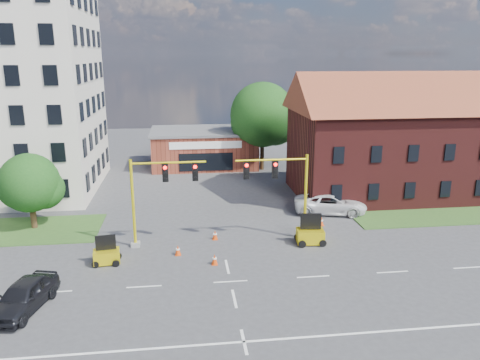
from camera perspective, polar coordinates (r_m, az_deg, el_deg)
The scene contains 17 objects.
ground at distance 28.11m, azimuth -1.17°, elevation -12.27°, with size 120.00×120.00×0.00m, color #414143.
grass_verge_ne at distance 41.62m, azimuth 22.94°, elevation -4.16°, with size 14.00×4.00×0.08m, color #305720.
lane_markings at distance 25.50m, azimuth -0.44°, elevation -15.35°, with size 60.00×36.00×0.01m, color white, non-canonical shape.
brick_shop at distance 55.92m, azimuth -4.40°, elevation 3.98°, with size 12.40×8.40×4.30m.
townhouse_row at distance 46.24m, azimuth 19.44°, elevation 5.56°, with size 21.00×11.00×11.50m.
tree_large at distance 53.20m, azimuth 3.15°, elevation 7.68°, with size 7.67×7.30×9.98m.
tree_nw_front at distance 38.33m, azimuth -23.92°, elevation -0.51°, with size 4.66×4.44×5.84m.
signal_mast_west at distance 32.17m, azimuth -10.08°, elevation -1.39°, with size 5.30×0.60×6.20m.
signal_mast_east at distance 32.85m, azimuth 5.27°, elevation -0.87°, with size 5.30×0.60×6.20m.
trailer_west at distance 31.25m, azimuth -15.95°, elevation -8.80°, with size 1.74×1.28×1.84m.
trailer_east at distance 33.39m, azimuth 8.56°, elevation -6.61°, with size 1.98×1.43×2.13m.
cone_a at distance 31.62m, azimuth -7.58°, elevation -8.49°, with size 0.40×0.40×0.70m.
cone_b at distance 33.90m, azimuth -3.06°, elevation -6.71°, with size 0.40×0.40×0.70m.
cone_c at distance 30.08m, azimuth -3.12°, elevation -9.65°, with size 0.40×0.40×0.70m.
cone_d at distance 37.04m, azimuth 9.89°, elevation -4.99°, with size 0.40×0.40×0.70m.
pickup_white at distance 39.88m, azimuth 10.96°, elevation -2.83°, with size 2.76×5.99×1.66m, color white.
sedan_dark at distance 27.39m, azimuth -24.87°, elevation -12.69°, with size 1.89×4.70×1.60m, color black.
Camera 1 is at (-2.54, -24.83, 12.94)m, focal length 35.00 mm.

